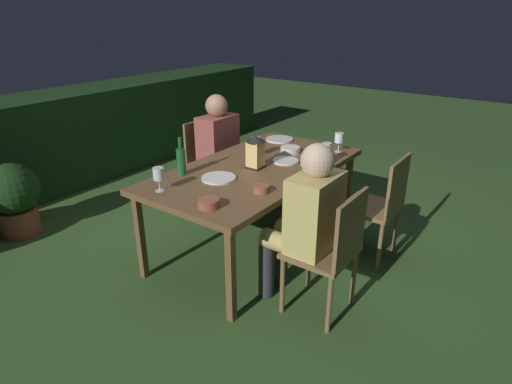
% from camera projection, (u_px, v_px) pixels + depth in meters
% --- Properties ---
extents(ground_plane, '(16.00, 16.00, 0.00)m').
position_uv_depth(ground_plane, '(256.00, 246.00, 3.68)').
color(ground_plane, '#385B28').
extents(dining_table, '(1.86, 0.99, 0.72)m').
position_uv_depth(dining_table, '(256.00, 173.00, 3.42)').
color(dining_table, brown).
rests_on(dining_table, ground).
extents(chair_side_left_b, '(0.42, 0.40, 0.87)m').
position_uv_depth(chair_side_left_b, '(380.00, 203.00, 3.32)').
color(chair_side_left_b, brown).
rests_on(chair_side_left_b, ground).
extents(chair_side_right_b, '(0.42, 0.40, 0.87)m').
position_uv_depth(chair_side_right_b, '(209.00, 160.00, 4.28)').
color(chair_side_right_b, brown).
rests_on(chair_side_right_b, ground).
extents(person_in_rust, '(0.38, 0.47, 1.15)m').
position_uv_depth(person_in_rust, '(223.00, 149.00, 4.11)').
color(person_in_rust, '#9E4C47').
rests_on(person_in_rust, ground).
extents(chair_side_left_a, '(0.42, 0.40, 0.87)m').
position_uv_depth(chair_side_left_a, '(331.00, 248.00, 2.70)').
color(chair_side_left_a, brown).
rests_on(chair_side_left_a, ground).
extents(person_in_mustard, '(0.38, 0.47, 1.15)m').
position_uv_depth(person_in_mustard, '(305.00, 219.00, 2.75)').
color(person_in_mustard, tan).
rests_on(person_in_mustard, ground).
extents(lantern_centerpiece, '(0.15, 0.15, 0.27)m').
position_uv_depth(lantern_centerpiece, '(255.00, 150.00, 3.32)').
color(lantern_centerpiece, black).
rests_on(lantern_centerpiece, dining_table).
extents(green_bottle_on_table, '(0.07, 0.07, 0.29)m').
position_uv_depth(green_bottle_on_table, '(181.00, 161.00, 3.20)').
color(green_bottle_on_table, '#1E5B2D').
rests_on(green_bottle_on_table, dining_table).
extents(wine_glass_a, '(0.08, 0.08, 0.17)m').
position_uv_depth(wine_glass_a, '(339.00, 139.00, 3.71)').
color(wine_glass_a, silver).
rests_on(wine_glass_a, dining_table).
extents(wine_glass_b, '(0.08, 0.08, 0.17)m').
position_uv_depth(wine_glass_b, '(256.00, 143.00, 3.59)').
color(wine_glass_b, silver).
rests_on(wine_glass_b, dining_table).
extents(wine_glass_c, '(0.08, 0.08, 0.17)m').
position_uv_depth(wine_glass_c, '(316.00, 156.00, 3.29)').
color(wine_glass_c, silver).
rests_on(wine_glass_c, dining_table).
extents(wine_glass_d, '(0.08, 0.08, 0.17)m').
position_uv_depth(wine_glass_d, '(159.00, 175.00, 2.91)').
color(wine_glass_d, silver).
rests_on(wine_glass_d, dining_table).
extents(wine_glass_e, '(0.08, 0.08, 0.17)m').
position_uv_depth(wine_glass_e, '(327.00, 149.00, 3.44)').
color(wine_glass_e, silver).
rests_on(wine_glass_e, dining_table).
extents(plate_a, '(0.22, 0.22, 0.01)m').
position_uv_depth(plate_a, '(286.00, 161.00, 3.51)').
color(plate_a, silver).
rests_on(plate_a, dining_table).
extents(plate_b, '(0.26, 0.26, 0.01)m').
position_uv_depth(plate_b, '(279.00, 139.00, 4.09)').
color(plate_b, silver).
rests_on(plate_b, dining_table).
extents(plate_c, '(0.24, 0.24, 0.01)m').
position_uv_depth(plate_c, '(318.00, 153.00, 3.71)').
color(plate_c, white).
rests_on(plate_c, dining_table).
extents(plate_d, '(0.25, 0.25, 0.01)m').
position_uv_depth(plate_d, '(219.00, 178.00, 3.16)').
color(plate_d, white).
rests_on(plate_d, dining_table).
extents(bowl_olives, '(0.14, 0.14, 0.06)m').
position_uv_depth(bowl_olives, '(209.00, 203.00, 2.69)').
color(bowl_olives, '#9E5138').
rests_on(bowl_olives, dining_table).
extents(bowl_bread, '(0.11, 0.11, 0.05)m').
position_uv_depth(bowl_bread, '(261.00, 189.00, 2.92)').
color(bowl_bread, '#9E5138').
rests_on(bowl_bread, dining_table).
extents(bowl_salad, '(0.17, 0.17, 0.05)m').
position_uv_depth(bowl_salad, '(290.00, 150.00, 3.72)').
color(bowl_salad, silver).
rests_on(bowl_salad, dining_table).
extents(hedge_backdrop, '(6.24, 0.72, 1.03)m').
position_uv_depth(hedge_backdrop, '(68.00, 138.00, 4.90)').
color(hedge_backdrop, '#193816').
rests_on(hedge_backdrop, ground).
extents(potted_plant_corner, '(0.45, 0.45, 0.66)m').
position_uv_depth(potted_plant_corner, '(14.00, 196.00, 3.75)').
color(potted_plant_corner, brown).
rests_on(potted_plant_corner, ground).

